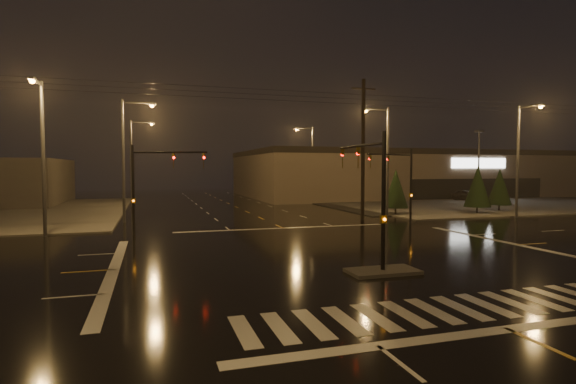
# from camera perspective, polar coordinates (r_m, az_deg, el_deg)

# --- Properties ---
(ground) EXTENTS (140.00, 140.00, 0.00)m
(ground) POSITION_cam_1_polar(r_m,az_deg,el_deg) (23.29, 7.12, -8.01)
(ground) COLOR black
(ground) RESTS_ON ground
(sidewalk_ne) EXTENTS (36.00, 36.00, 0.12)m
(sidewalk_ne) POSITION_cam_1_polar(r_m,az_deg,el_deg) (64.47, 20.68, -1.09)
(sidewalk_ne) COLOR #484540
(sidewalk_ne) RESTS_ON ground
(median_island) EXTENTS (3.00, 1.60, 0.15)m
(median_island) POSITION_cam_1_polar(r_m,az_deg,el_deg) (19.77, 11.94, -9.81)
(median_island) COLOR #484540
(median_island) RESTS_ON ground
(crosswalk) EXTENTS (15.00, 2.60, 0.01)m
(crosswalk) POSITION_cam_1_polar(r_m,az_deg,el_deg) (15.75, 21.02, -13.55)
(crosswalk) COLOR beige
(crosswalk) RESTS_ON ground
(stop_bar_near) EXTENTS (16.00, 0.50, 0.01)m
(stop_bar_near) POSITION_cam_1_polar(r_m,az_deg,el_deg) (14.31, 26.15, -15.37)
(stop_bar_near) COLOR beige
(stop_bar_near) RESTS_ON ground
(stop_bar_far) EXTENTS (16.00, 0.50, 0.01)m
(stop_bar_far) POSITION_cam_1_polar(r_m,az_deg,el_deg) (33.50, -0.62, -4.61)
(stop_bar_far) COLOR beige
(stop_bar_far) RESTS_ON ground
(parking_lot) EXTENTS (50.00, 24.00, 0.08)m
(parking_lot) POSITION_cam_1_polar(r_m,az_deg,el_deg) (66.15, 25.17, -1.10)
(parking_lot) COLOR black
(parking_lot) RESTS_ON ground
(retail_building) EXTENTS (60.20, 28.30, 7.20)m
(retail_building) POSITION_cam_1_polar(r_m,az_deg,el_deg) (80.23, 16.57, 2.45)
(retail_building) COLOR #726151
(retail_building) RESTS_ON ground
(signal_mast_median) EXTENTS (0.25, 4.59, 6.00)m
(signal_mast_median) POSITION_cam_1_polar(r_m,az_deg,el_deg) (20.12, 10.77, 0.99)
(signal_mast_median) COLOR black
(signal_mast_median) RESTS_ON ground
(signal_mast_ne) EXTENTS (4.84, 1.86, 6.00)m
(signal_mast_ne) POSITION_cam_1_polar(r_m,az_deg,el_deg) (36.29, 14.33, 1.88)
(signal_mast_ne) COLOR black
(signal_mast_ne) RESTS_ON ground
(signal_mast_nw) EXTENTS (4.84, 1.86, 6.00)m
(signal_mast_nw) POSITION_cam_1_polar(r_m,az_deg,el_deg) (31.00, -17.25, 1.67)
(signal_mast_nw) COLOR black
(signal_mast_nw) RESTS_ON ground
(streetlight_1) EXTENTS (2.77, 0.32, 10.00)m
(streetlight_1) POSITION_cam_1_polar(r_m,az_deg,el_deg) (38.92, -19.75, 4.83)
(streetlight_1) COLOR #38383A
(streetlight_1) RESTS_ON ground
(streetlight_2) EXTENTS (2.77, 0.32, 10.00)m
(streetlight_2) POSITION_cam_1_polar(r_m,az_deg,el_deg) (54.90, -18.96, 4.26)
(streetlight_2) COLOR #38383A
(streetlight_2) RESTS_ON ground
(streetlight_3) EXTENTS (2.77, 0.32, 10.00)m
(streetlight_3) POSITION_cam_1_polar(r_m,az_deg,el_deg) (42.22, 12.17, 4.78)
(streetlight_3) COLOR #38383A
(streetlight_3) RESTS_ON ground
(streetlight_4) EXTENTS (2.77, 0.32, 10.00)m
(streetlight_4) POSITION_cam_1_polar(r_m,az_deg,el_deg) (60.47, 2.87, 4.29)
(streetlight_4) COLOR #38383A
(streetlight_4) RESTS_ON ground
(streetlight_5) EXTENTS (0.32, 2.77, 10.00)m
(streetlight_5) POSITION_cam_1_polar(r_m,az_deg,el_deg) (32.75, -28.80, 5.02)
(streetlight_5) COLOR #38383A
(streetlight_5) RESTS_ON ground
(streetlight_6) EXTENTS (0.32, 2.77, 10.00)m
(streetlight_6) POSITION_cam_1_polar(r_m,az_deg,el_deg) (44.86, 27.45, 4.41)
(streetlight_6) COLOR #38383A
(streetlight_6) RESTS_ON ground
(utility_pole_1) EXTENTS (2.20, 0.32, 12.00)m
(utility_pole_1) POSITION_cam_1_polar(r_m,az_deg,el_deg) (38.98, 9.51, 5.45)
(utility_pole_1) COLOR black
(utility_pole_1) RESTS_ON ground
(conifer_0) EXTENTS (2.36, 2.36, 4.39)m
(conifer_0) POSITION_cam_1_polar(r_m,az_deg,el_deg) (44.04, 13.53, 0.45)
(conifer_0) COLOR black
(conifer_0) RESTS_ON ground
(conifer_1) EXTENTS (2.55, 2.55, 4.68)m
(conifer_1) POSITION_cam_1_polar(r_m,az_deg,el_deg) (47.60, 22.94, 0.66)
(conifer_1) COLOR black
(conifer_1) RESTS_ON ground
(conifer_2) EXTENTS (2.40, 2.40, 4.46)m
(conifer_2) POSITION_cam_1_polar(r_m,az_deg,el_deg) (51.19, 25.27, 0.63)
(conifer_2) COLOR black
(conifer_2) RESTS_ON ground
(car_parked) EXTENTS (2.73, 5.02, 1.62)m
(car_parked) POSITION_cam_1_polar(r_m,az_deg,el_deg) (65.40, 21.82, -0.40)
(car_parked) COLOR black
(car_parked) RESTS_ON ground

